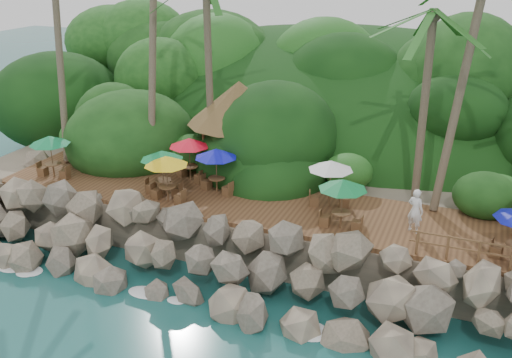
% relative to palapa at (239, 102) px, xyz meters
% --- Properties ---
extents(ground, '(140.00, 140.00, 0.00)m').
position_rel_palapa_xyz_m(ground, '(2.53, -9.98, -5.79)').
color(ground, '#19514F').
rests_on(ground, ground).
extents(land_base, '(32.00, 25.20, 2.10)m').
position_rel_palapa_xyz_m(land_base, '(2.53, 6.02, -4.74)').
color(land_base, gray).
rests_on(land_base, ground).
extents(jungle_hill, '(44.80, 28.00, 15.40)m').
position_rel_palapa_xyz_m(jungle_hill, '(2.53, 13.52, -5.79)').
color(jungle_hill, '#143811').
rests_on(jungle_hill, ground).
extents(seawall, '(29.00, 4.00, 2.30)m').
position_rel_palapa_xyz_m(seawall, '(2.53, -7.98, -4.64)').
color(seawall, gray).
rests_on(seawall, ground).
extents(terrace, '(26.00, 5.00, 0.20)m').
position_rel_palapa_xyz_m(terrace, '(2.53, -3.98, -3.59)').
color(terrace, brown).
rests_on(terrace, land_base).
extents(jungle_foliage, '(44.00, 16.00, 12.00)m').
position_rel_palapa_xyz_m(jungle_foliage, '(2.53, 5.02, -5.79)').
color(jungle_foliage, '#143811').
rests_on(jungle_foliage, ground).
extents(foam_line, '(25.20, 0.80, 0.06)m').
position_rel_palapa_xyz_m(foam_line, '(2.53, -9.68, -5.76)').
color(foam_line, white).
rests_on(foam_line, ground).
extents(palapa, '(5.43, 5.43, 4.60)m').
position_rel_palapa_xyz_m(palapa, '(0.00, 0.00, 0.00)').
color(palapa, brown).
rests_on(palapa, ground).
extents(dining_clusters, '(24.51, 5.09, 2.19)m').
position_rel_palapa_xyz_m(dining_clusters, '(3.38, -4.22, -1.67)').
color(dining_clusters, brown).
rests_on(dining_clusters, terrace).
extents(railing, '(6.10, 0.10, 1.00)m').
position_rel_palapa_xyz_m(railing, '(12.79, -6.33, -2.89)').
color(railing, brown).
rests_on(railing, terrace).
extents(waiter, '(0.81, 0.69, 1.88)m').
position_rel_palapa_xyz_m(waiter, '(9.68, -4.42, -2.55)').
color(waiter, silver).
rests_on(waiter, terrace).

